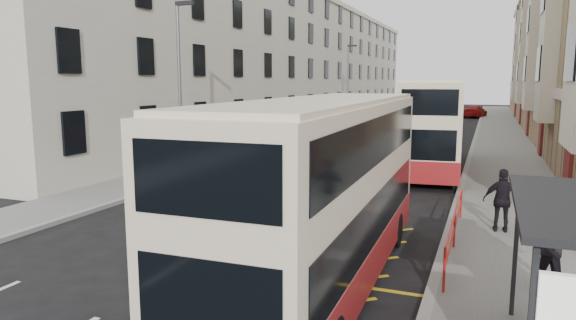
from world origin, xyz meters
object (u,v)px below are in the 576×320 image
at_px(pedestrian_far, 503,200).
at_px(car_red, 475,111).
at_px(pedestrian_mid, 557,249).
at_px(car_dark, 404,106).
at_px(car_silver, 409,113).
at_px(street_lamp_near, 180,80).
at_px(white_van, 351,126).
at_px(double_decker_front, 325,193).
at_px(double_decker_rear, 429,125).
at_px(street_lamp_far, 348,81).

bearing_deg(pedestrian_far, car_red, -88.50).
bearing_deg(pedestrian_mid, pedestrian_far, 83.72).
bearing_deg(car_dark, pedestrian_mid, -94.57).
bearing_deg(car_dark, car_silver, -94.29).
height_order(street_lamp_near, white_van, street_lamp_near).
height_order(pedestrian_mid, white_van, pedestrian_mid).
bearing_deg(double_decker_front, car_dark, 96.30).
height_order(white_van, car_dark, car_dark).
distance_m(double_decker_rear, car_dark, 52.60).
distance_m(double_decker_rear, pedestrian_far, 11.70).
height_order(street_lamp_near, double_decker_rear, street_lamp_near).
bearing_deg(pedestrian_mid, street_lamp_far, 92.16).
relative_size(car_silver, car_dark, 0.86).
bearing_deg(car_red, car_silver, 41.24).
distance_m(street_lamp_near, white_van, 23.86).
xyz_separation_m(street_lamp_near, double_decker_front, (10.01, -9.73, -2.48)).
relative_size(street_lamp_near, white_van, 1.57).
xyz_separation_m(car_silver, car_dark, (-2.84, 13.65, 0.09)).
xyz_separation_m(pedestrian_far, car_red, (-2.27, 53.46, -0.33)).
height_order(street_lamp_near, pedestrian_far, street_lamp_near).
distance_m(car_silver, car_red, 8.66).
xyz_separation_m(street_lamp_far, car_red, (11.55, 19.26, -3.87)).
xyz_separation_m(double_decker_rear, car_dark, (-9.28, 51.75, -1.58)).
distance_m(pedestrian_mid, white_van, 34.46).
relative_size(double_decker_front, car_dark, 2.23).
distance_m(double_decker_rear, car_silver, 38.68).
xyz_separation_m(double_decker_front, double_decker_rear, (0.42, 16.66, 0.22)).
distance_m(pedestrian_mid, car_silver, 54.70).
distance_m(street_lamp_near, double_decker_front, 14.18).
distance_m(street_lamp_far, car_red, 22.79).
xyz_separation_m(car_silver, car_red, (7.56, 4.23, 0.07)).
distance_m(white_van, car_dark, 35.25).
bearing_deg(double_decker_rear, car_red, 82.67).
distance_m(street_lamp_far, white_van, 7.92).
relative_size(car_dark, car_red, 0.90).
height_order(double_decker_front, car_dark, double_decker_front).
bearing_deg(street_lamp_near, white_van, 84.95).
relative_size(street_lamp_near, double_decker_rear, 0.67).
distance_m(double_decker_rear, pedestrian_mid, 16.16).
bearing_deg(double_decker_rear, pedestrian_mid, -80.10).
distance_m(pedestrian_far, car_red, 53.51).
bearing_deg(street_lamp_near, double_decker_front, -44.18).
distance_m(pedestrian_mid, pedestrian_far, 4.49).
height_order(double_decker_rear, car_red, double_decker_rear).
height_order(double_decker_front, pedestrian_far, double_decker_front).
relative_size(pedestrian_mid, car_red, 0.36).
height_order(pedestrian_mid, car_red, pedestrian_mid).
xyz_separation_m(double_decker_front, white_van, (-7.94, 33.17, -1.45)).
bearing_deg(street_lamp_far, white_van, -72.46).
height_order(street_lamp_far, pedestrian_far, street_lamp_far).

